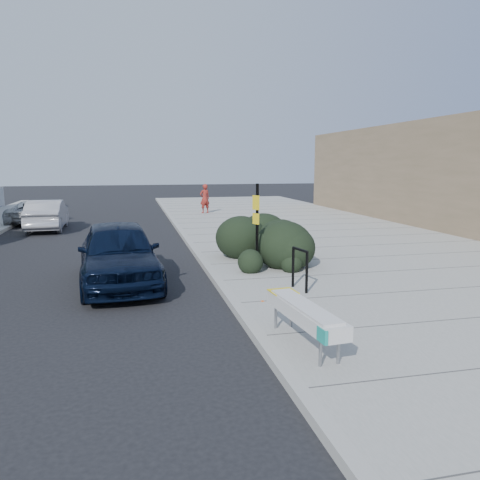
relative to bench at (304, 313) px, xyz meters
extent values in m
plane|color=black|center=(-0.60, 4.53, -0.69)|extent=(120.00, 120.00, 0.00)
cube|color=gray|center=(5.00, 9.53, -0.61)|extent=(11.20, 50.00, 0.15)
cube|color=#9E9E99|center=(-0.60, 9.53, -0.60)|extent=(0.22, 50.00, 0.17)
cylinder|color=gray|center=(-0.07, -0.87, -0.33)|extent=(0.05, 0.05, 0.43)
cylinder|color=gray|center=(0.23, -0.84, -0.33)|extent=(0.05, 0.05, 0.43)
cylinder|color=gray|center=(-0.22, 0.84, -0.33)|extent=(0.05, 0.05, 0.43)
cylinder|color=gray|center=(0.07, 0.87, -0.33)|extent=(0.05, 0.05, 0.43)
cylinder|color=gray|center=(-0.15, -0.01, -0.14)|extent=(0.19, 1.71, 0.04)
cylinder|color=gray|center=(0.15, 0.01, -0.14)|extent=(0.19, 1.71, 0.04)
cube|color=#B2B2B2|center=(0.00, 0.00, 0.01)|extent=(0.65, 2.28, 0.24)
cube|color=yellow|center=(-0.08, 0.89, 0.13)|extent=(0.50, 0.49, 0.02)
cube|color=teal|center=(-0.12, -1.03, 0.01)|extent=(0.07, 0.26, 0.21)
cylinder|color=black|center=(1.17, 2.94, -0.05)|extent=(0.06, 0.06, 0.97)
cylinder|color=black|center=(1.06, 3.55, -0.05)|extent=(0.06, 0.06, 0.97)
cylinder|color=black|center=(1.11, 3.24, 0.43)|extent=(0.18, 0.63, 0.06)
cube|color=black|center=(0.62, 5.33, 0.68)|extent=(0.07, 0.07, 2.44)
cube|color=yellow|center=(0.58, 5.31, 1.39)|extent=(0.13, 0.27, 0.39)
cube|color=yellow|center=(0.58, 5.31, 0.95)|extent=(0.12, 0.25, 0.30)
ellipsoid|color=black|center=(1.35, 7.03, 0.22)|extent=(2.64, 4.33, 1.53)
imported|color=black|center=(-3.10, 5.39, 0.14)|extent=(2.36, 5.02, 1.66)
imported|color=#BAB9BF|center=(-6.67, 16.68, 0.03)|extent=(1.64, 4.40, 1.44)
imported|color=#A5A7AB|center=(-7.75, 19.45, -0.08)|extent=(2.36, 4.53, 1.22)
imported|color=maroon|center=(1.61, 21.23, 0.34)|extent=(0.75, 0.61, 1.76)
camera|label=1|loc=(-2.70, -6.98, 2.44)|focal=35.00mm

